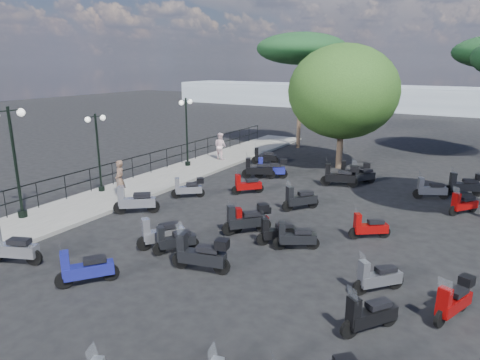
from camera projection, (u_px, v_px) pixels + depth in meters
The scene contains 37 objects.
ground at pixel (242, 220), 16.74m from camera, with size 120.00×120.00×0.00m, color black.
sidewalk at pixel (164, 179), 22.40m from camera, with size 3.00×30.00×0.15m, color #5F5D5A.
railing at pixel (142, 162), 22.65m from camera, with size 0.04×26.04×1.10m.
lamp_post_0 at pixel (14, 156), 16.04m from camera, with size 0.34×1.26×4.28m.
lamp_post_1 at pixel (98, 148), 19.54m from camera, with size 0.31×1.06×3.61m.
lamp_post_2 at pixel (187, 127), 24.46m from camera, with size 0.34×1.15×3.91m.
woman at pixel (120, 179), 18.80m from camera, with size 0.62×0.41×1.70m, color brown.
pedestrian_far at pixel (220, 146), 26.43m from camera, with size 0.81×0.63×1.66m, color silver.
scooter_1 at pixel (12, 249), 13.00m from camera, with size 1.73×0.91×1.45m.
scooter_2 at pixel (135, 201), 17.37m from camera, with size 1.57×1.22×1.49m.
scooter_3 at pixel (188, 188), 19.41m from camera, with size 1.27×1.08×1.22m.
scooter_4 at pixel (247, 185), 20.00m from camera, with size 1.14×1.19×1.24m.
scooter_5 at pixel (264, 157), 25.83m from camera, with size 1.52×0.88×1.31m.
scooter_6 at pixel (85, 269), 11.76m from camera, with size 1.14×1.42×1.36m.
scooter_7 at pixel (201, 254), 12.50m from camera, with size 1.80×0.73×1.45m.
scooter_8 at pixel (161, 234), 14.17m from camera, with size 1.08×1.51×1.39m.
scooter_9 at pixel (246, 220), 15.32m from camera, with size 1.33×1.40×1.40m.
scooter_10 at pixel (258, 170), 22.61m from camera, with size 1.67×0.96×1.43m.
scooter_11 at pixel (271, 169), 22.68m from camera, with size 1.64×1.01×1.42m.
scooter_13 at pixel (175, 240), 13.78m from camera, with size 1.00×1.30×1.23m.
scooter_14 at pixel (252, 220), 15.49m from camera, with size 1.17×1.20×1.22m.
scooter_15 at pixel (300, 199), 17.79m from camera, with size 1.13×1.41×1.35m.
scooter_16 at pixel (340, 176), 21.11m from camera, with size 1.79×0.83×1.46m.
scooter_17 at pixel (354, 172), 22.11m from camera, with size 1.67×0.74×1.36m.
scooter_19 at pixel (369, 315), 9.68m from camera, with size 1.02×1.36×1.27m.
scooter_20 at pixel (295, 237), 14.01m from camera, with size 1.38×0.92×1.23m.
scooter_21 at pixel (277, 232), 14.45m from camera, with size 1.18×1.12×1.23m.
scooter_22 at pixel (431, 190), 19.24m from camera, with size 1.48×0.86×1.27m.
scooter_23 at pixel (362, 176), 21.48m from camera, with size 1.02×1.48×1.35m.
scooter_25 at pixel (454, 301), 10.21m from camera, with size 0.78×1.49×1.24m.
scooter_26 at pixel (378, 278), 11.39m from camera, with size 1.11×1.20×1.23m.
scooter_27 at pixel (369, 227), 14.90m from camera, with size 1.27×0.96×1.19m.
scooter_28 at pixel (463, 204), 17.29m from camera, with size 0.99×1.29×1.22m.
scooter_29 at pixel (465, 185), 19.69m from camera, with size 1.63×0.93×1.38m.
broadleaf_tree at pixel (343, 92), 23.91m from camera, with size 6.19×6.19×7.03m.
pine_2 at pixel (301, 49), 29.22m from camera, with size 6.21×6.21×7.97m.
distant_hills at pixel (422, 99), 53.70m from camera, with size 70.00×8.00×3.00m, color gray.
Camera 1 is at (7.94, -13.57, 5.97)m, focal length 32.00 mm.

